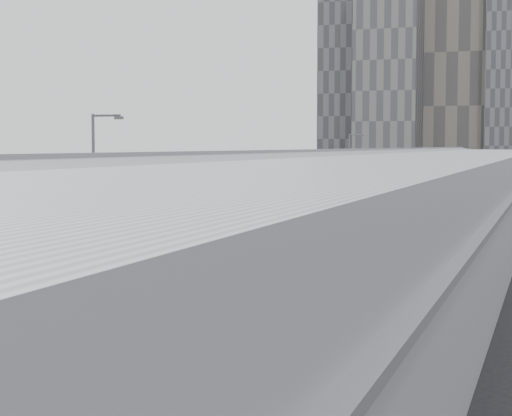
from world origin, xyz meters
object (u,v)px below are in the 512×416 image
at_px(bus_4, 301,215).
at_px(bus_7, 396,190).
at_px(bus_6, 380,197).
at_px(bus_9, 432,181).
at_px(bus_5, 355,205).
at_px(street_lamp_near, 97,181).
at_px(bus_8, 415,188).
at_px(shipping_container, 336,193).
at_px(bus_10, 439,178).
at_px(suv, 388,188).
at_px(bus_2, 153,258).
at_px(bus_3, 245,236).
at_px(street_lamp_far, 351,163).

xyz_separation_m(bus_4, bus_7, (0.32, 42.05, -0.03)).
bearing_deg(bus_6, bus_9, 93.02).
xyz_separation_m(bus_5, street_lamp_near, (-6.86, -38.53, 3.82)).
relative_size(bus_6, bus_8, 1.04).
relative_size(street_lamp_near, shipping_container, 1.34).
xyz_separation_m(bus_5, bus_9, (-0.01, 56.03, 0.21)).
bearing_deg(bus_8, bus_7, -90.93).
xyz_separation_m(bus_10, shipping_container, (-7.82, -44.04, -0.52)).
bearing_deg(bus_10, bus_7, -88.25).
bearing_deg(bus_7, bus_10, 91.79).
bearing_deg(suv, bus_9, 12.30).
height_order(bus_2, bus_5, bus_2).
height_order(bus_4, bus_5, bus_4).
distance_m(shipping_container, suv, 26.24).
bearing_deg(bus_5, bus_10, 95.28).
bearing_deg(bus_6, street_lamp_near, -93.70).
height_order(shipping_container, suv, shipping_container).
bearing_deg(shipping_container, bus_4, -59.99).
distance_m(street_lamp_near, suv, 90.71).
bearing_deg(bus_4, bus_7, 90.66).
bearing_deg(street_lamp_near, bus_3, 51.70).
distance_m(bus_6, bus_10, 55.76).
height_order(bus_2, bus_7, bus_7).
distance_m(bus_4, street_lamp_far, 41.14).
height_order(bus_2, bus_4, bus_4).
bearing_deg(suv, bus_3, -105.61).
bearing_deg(bus_3, bus_8, 94.66).
height_order(bus_4, bus_8, bus_4).
bearing_deg(street_lamp_near, bus_9, 85.85).
bearing_deg(bus_3, bus_5, 94.16).
relative_size(bus_4, bus_6, 1.10).
xyz_separation_m(bus_6, suv, (-6.08, 37.88, -0.84)).
relative_size(bus_2, street_lamp_near, 1.42).
bearing_deg(suv, street_lamp_far, -109.31).
distance_m(bus_4, shipping_container, 42.33).
distance_m(bus_3, street_lamp_far, 55.79).
bearing_deg(suv, shipping_container, -114.08).
height_order(bus_9, shipping_container, bus_9).
bearing_deg(bus_3, street_lamp_near, -123.17).
xyz_separation_m(street_lamp_near, street_lamp_far, (0.66, 63.42, -0.18)).
bearing_deg(bus_8, bus_9, 92.44).
height_order(bus_10, street_lamp_near, street_lamp_near).
xyz_separation_m(bus_9, street_lamp_far, (-6.20, -31.14, 3.43)).
height_order(bus_9, bus_10, bus_9).
xyz_separation_m(bus_2, bus_3, (0.45, 12.62, -0.09)).
distance_m(bus_6, street_lamp_far, 12.75).
xyz_separation_m(bus_2, bus_7, (0.34, 69.40, 0.08)).
distance_m(bus_7, bus_9, 29.76).
xyz_separation_m(bus_3, bus_8, (0.56, 68.89, -0.04)).
distance_m(bus_5, street_lamp_near, 39.32).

